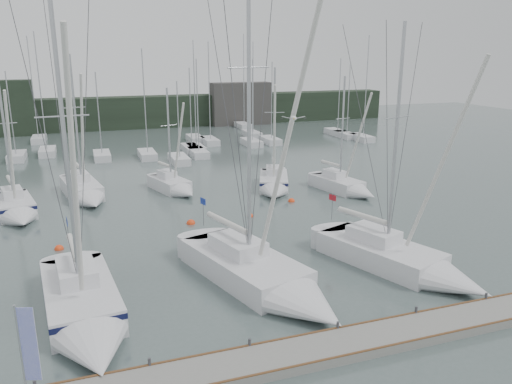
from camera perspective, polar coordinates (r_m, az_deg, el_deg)
ground at (r=25.17m, az=0.68°, el=-12.36°), size 160.00×160.00×0.00m
dock at (r=21.10m, az=5.55°, el=-17.86°), size 24.00×2.00×0.40m
far_treeline at (r=83.74m, az=-14.13°, el=8.81°), size 90.00×4.00×5.00m
far_building_right at (r=85.24m, az=-1.74°, el=10.05°), size 10.00×3.00×7.00m
mast_forest at (r=65.81m, az=-9.53°, el=5.52°), size 57.53×27.32×14.69m
sailboat_near_left at (r=23.93m, az=-18.91°, el=-13.12°), size 4.17×10.64×15.61m
sailboat_near_center at (r=25.59m, az=1.84°, el=-10.32°), size 6.63×11.94×18.94m
sailboat_near_right at (r=28.93m, az=17.43°, el=-7.99°), size 6.45×10.66×14.43m
sailboat_mid_a at (r=40.87m, az=-25.66°, el=-1.87°), size 4.00×7.50×11.50m
sailboat_mid_b at (r=43.64m, az=-18.91°, el=-0.13°), size 4.04×8.78×12.53m
sailboat_mid_c at (r=43.97m, az=-9.15°, el=0.55°), size 3.93×6.55×9.65m
sailboat_mid_d at (r=43.96m, az=2.05°, el=0.81°), size 4.99×7.92×11.41m
sailboat_mid_e at (r=44.00m, az=10.41°, el=0.51°), size 3.87×7.34×10.66m
buoy_a at (r=36.09m, az=-7.45°, el=-3.60°), size 0.62×0.62×0.62m
buoy_b at (r=37.32m, az=-0.65°, el=-2.81°), size 0.46×0.46×0.46m
buoy_c at (r=33.60m, az=-21.58°, el=-6.10°), size 0.56×0.56×0.56m
dock_banner at (r=18.14m, az=-24.74°, el=-16.11°), size 0.57×0.22×3.90m
seagull at (r=20.99m, az=4.31°, el=8.43°), size 0.97×0.47×0.19m
buoy_d at (r=41.14m, az=4.07°, el=-1.08°), size 0.55×0.55×0.55m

